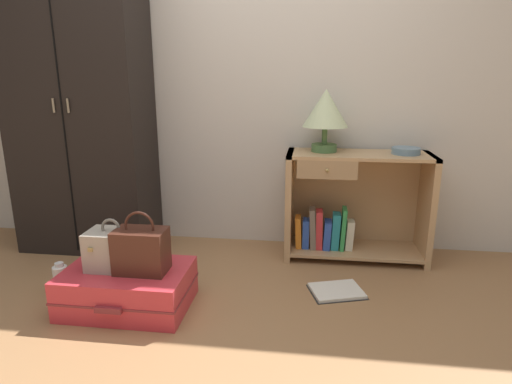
{
  "coord_description": "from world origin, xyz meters",
  "views": [
    {
      "loc": [
        0.46,
        -1.66,
        1.24
      ],
      "look_at": [
        0.13,
        0.85,
        0.55
      ],
      "focal_mm": 30.26,
      "sensor_mm": 36.0,
      "label": 1
    }
  ],
  "objects": [
    {
      "name": "bookshelf",
      "position": [
        0.73,
        1.25,
        0.36
      ],
      "size": [
        0.96,
        0.38,
        0.74
      ],
      "color": "tan",
      "rests_on": "ground_plane"
    },
    {
      "name": "ground_plane",
      "position": [
        0.0,
        0.0,
        0.0
      ],
      "size": [
        9.0,
        9.0,
        0.0
      ],
      "primitive_type": "plane",
      "color": "#9E7047"
    },
    {
      "name": "suitcase_large",
      "position": [
        -0.52,
        0.37,
        0.11
      ],
      "size": [
        0.67,
        0.47,
        0.22
      ],
      "color": "#D1333D",
      "rests_on": "ground_plane"
    },
    {
      "name": "handbag",
      "position": [
        -0.42,
        0.36,
        0.35
      ],
      "size": [
        0.27,
        0.17,
        0.34
      ],
      "color": "#472319",
      "rests_on": "suitcase_large"
    },
    {
      "name": "bowl",
      "position": [
        1.07,
        1.24,
        0.76
      ],
      "size": [
        0.18,
        0.18,
        0.04
      ],
      "primitive_type": "cylinder",
      "color": "slate",
      "rests_on": "bookshelf"
    },
    {
      "name": "train_case",
      "position": [
        -0.59,
        0.38,
        0.33
      ],
      "size": [
        0.26,
        0.2,
        0.28
      ],
      "color": "#A89E8E",
      "rests_on": "suitcase_large"
    },
    {
      "name": "bottle",
      "position": [
        -0.97,
        0.47,
        0.09
      ],
      "size": [
        0.08,
        0.08,
        0.19
      ],
      "color": "white",
      "rests_on": "ground_plane"
    },
    {
      "name": "open_book_on_floor",
      "position": [
        0.63,
        0.68,
        0.01
      ],
      "size": [
        0.36,
        0.32,
        0.02
      ],
      "color": "white",
      "rests_on": "ground_plane"
    },
    {
      "name": "back_wall",
      "position": [
        0.0,
        1.5,
        1.3
      ],
      "size": [
        6.4,
        0.1,
        2.6
      ],
      "primitive_type": "cube",
      "color": "beige",
      "rests_on": "ground_plane"
    },
    {
      "name": "table_lamp",
      "position": [
        0.54,
        1.27,
        1.01
      ],
      "size": [
        0.3,
        0.3,
        0.41
      ],
      "color": "#4C7542",
      "rests_on": "bookshelf"
    },
    {
      "name": "wardrobe",
      "position": [
        -1.15,
        1.2,
        1.05
      ],
      "size": [
        0.93,
        0.47,
        2.1
      ],
      "color": "black",
      "rests_on": "ground_plane"
    }
  ]
}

